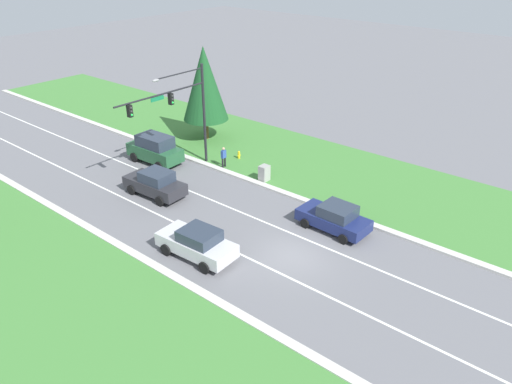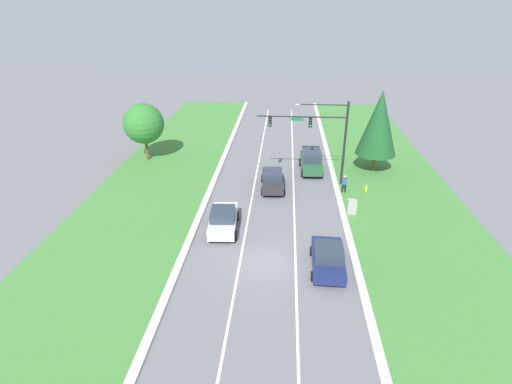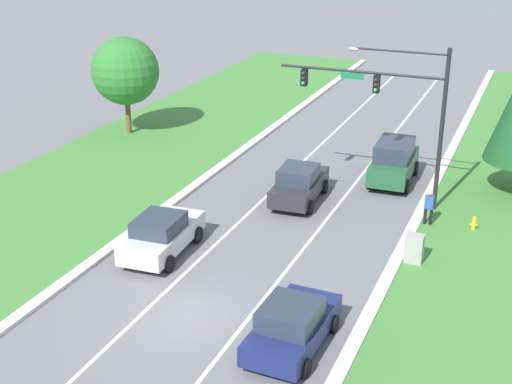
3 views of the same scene
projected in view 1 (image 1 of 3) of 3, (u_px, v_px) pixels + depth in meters
The scene contains 16 objects.
ground_plane at pixel (293, 255), 27.69m from camera, with size 160.00×160.00×0.00m, color slate.
curb_strip_right at pixel (346, 215), 31.52m from camera, with size 0.50×90.00×0.15m.
curb_strip_left at pixel (224, 306), 23.78m from camera, with size 0.50×90.00×0.15m.
grass_verge_right at pixel (384, 187), 35.13m from camera, with size 10.00×90.00×0.08m.
grass_verge_left at pixel (135, 372), 20.20m from camera, with size 10.00×90.00×0.08m.
lane_stripe_inner_left at pixel (273, 270), 26.45m from camera, with size 0.14×81.00×0.01m.
lane_stripe_inner_right at pixel (311, 242), 28.92m from camera, with size 0.14×81.00×0.01m.
traffic_signal_mast at pixel (181, 105), 35.32m from camera, with size 7.88×0.41×7.66m.
forest_suv at pixel (155, 149), 38.57m from camera, with size 2.23×4.63×2.24m.
charcoal_sedan at pixel (155, 183), 33.72m from camera, with size 2.24×4.56×1.83m.
silver_sedan at pixel (197, 243), 27.20m from camera, with size 2.30×4.65×1.74m.
navy_sedan at pixel (334, 218), 29.75m from camera, with size 2.23×4.40×1.68m.
utility_cabinet at pixel (264, 174), 35.79m from camera, with size 0.70×0.60×1.23m.
pedestrian at pixel (224, 157), 37.75m from camera, with size 0.40×0.22×1.69m.
fire_hydrant at pixel (239, 155), 39.51m from camera, with size 0.34×0.20×0.70m.
conifer_near_right_tree at pixel (205, 84), 41.34m from camera, with size 3.83×3.83×8.00m.
Camera 1 is at (-19.05, -13.13, 15.74)m, focal length 35.00 mm.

